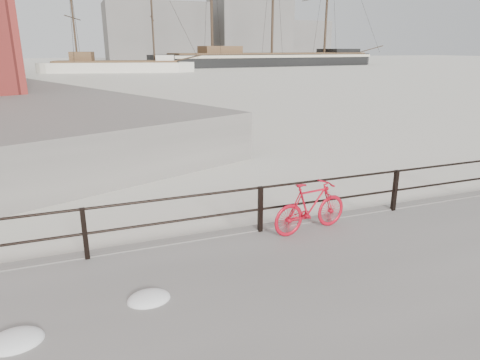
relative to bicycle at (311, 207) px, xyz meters
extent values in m
plane|color=white|center=(2.50, 0.52, -0.90)|extent=(400.00, 400.00, 0.00)
imported|color=red|center=(0.00, 0.00, 0.00)|extent=(1.84, 0.54, 1.10)
ellipsoid|color=white|center=(-3.66, -1.41, -0.43)|extent=(0.67, 0.53, 0.24)
ellipsoid|color=white|center=(-5.49, -1.79, -0.42)|extent=(0.74, 0.58, 0.26)
cube|color=gray|center=(22.50, 140.52, 8.10)|extent=(32.00, 18.00, 18.00)
cube|color=gray|center=(57.50, 145.52, 11.10)|extent=(26.00, 20.00, 24.00)
cube|color=gray|center=(80.50, 150.52, 6.10)|extent=(20.00, 16.00, 14.00)
camera|label=1|loc=(-4.40, -7.35, 3.20)|focal=32.00mm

